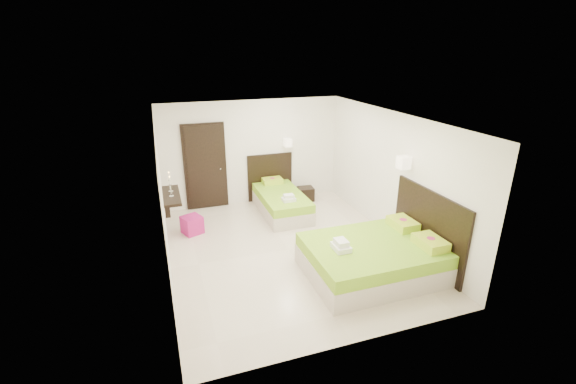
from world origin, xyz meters
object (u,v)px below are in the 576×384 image
object	(u,v)px
bed_double	(377,256)
ottoman	(192,225)
bed_single	(280,200)
nightstand	(306,194)

from	to	relation	value
bed_double	ottoman	world-z (taller)	bed_double
bed_single	nightstand	size ratio (longest dim) A/B	5.00
bed_double	nightstand	size ratio (longest dim) A/B	5.80
bed_single	bed_double	xyz separation A→B (m)	(0.76, -3.15, 0.04)
bed_double	ottoman	size ratio (longest dim) A/B	5.94
nightstand	bed_double	bearing A→B (deg)	-86.36
nightstand	ottoman	xyz separation A→B (m)	(-3.01, -0.99, 0.02)
bed_double	nightstand	bearing A→B (deg)	88.55
bed_single	ottoman	size ratio (longest dim) A/B	5.13
bed_single	nightstand	bearing A→B (deg)	30.27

